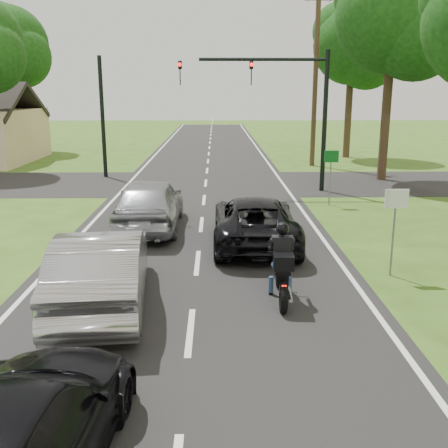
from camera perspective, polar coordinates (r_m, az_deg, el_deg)
The scene contains 16 objects.
ground at distance 9.93m, azimuth -3.70°, elevation -11.66°, with size 140.00×140.00×0.00m, color #345116.
road at distance 19.41m, azimuth -2.32°, elevation 1.42°, with size 8.00×100.00×0.01m, color black.
cross_road at distance 25.29m, azimuth -2.00°, elevation 4.47°, with size 60.00×7.00×0.01m, color black.
motorcycle_rider at distance 11.11m, azimuth 6.31°, elevation -5.05°, with size 0.56×1.99×1.72m.
dark_suv at distance 15.11m, azimuth 3.38°, elevation 0.39°, with size 2.31×5.02×1.39m, color black.
silver_sedan at distance 11.02m, azimuth -13.14°, elevation -4.76°, with size 1.69×4.85×1.60m, color #A8A8AD.
silver_suv at distance 16.92m, azimuth -8.14°, elevation 2.27°, with size 1.98×4.91×1.67m, color #9B9DA2.
dark_car_behind at distance 6.50m, azimuth -22.07°, elevation -21.06°, with size 1.91×4.69×1.36m, color black.
traffic_signal at distance 23.09m, azimuth 6.37°, elevation 13.75°, with size 6.38×0.44×6.00m.
signal_pole_far at distance 27.54m, azimuth -13.08°, elevation 11.20°, with size 0.20×0.20×6.00m, color black.
utility_pole_far at distance 31.44m, azimuth 9.93°, elevation 15.50°, with size 1.60×0.28×10.00m.
sign_white at distance 12.91m, azimuth 18.17°, elevation 1.33°, with size 0.55×0.07×2.12m.
sign_green at distance 20.56m, azimuth 11.57°, elevation 6.38°, with size 0.55×0.07×2.12m.
tree_row_d at distance 27.25m, azimuth 18.71°, elevation 20.15°, with size 5.76×5.58×10.45m.
tree_row_e at distance 35.92m, azimuth 14.30°, elevation 17.91°, with size 5.28×5.12×9.61m.
tree_left_far at distance 41.28m, azimuth -22.04°, elevation 17.24°, with size 5.76×5.58×10.14m.
Camera 1 is at (0.49, -8.91, 4.35)m, focal length 42.00 mm.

